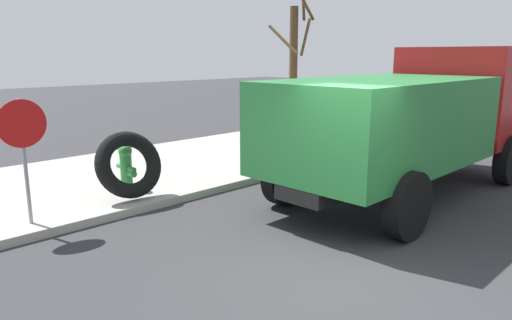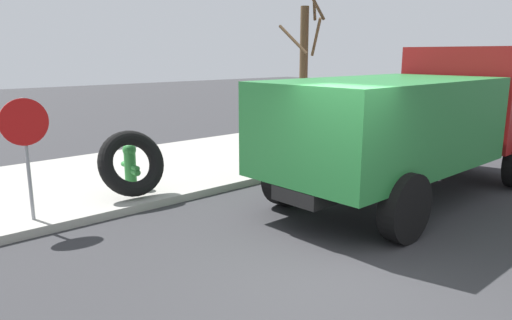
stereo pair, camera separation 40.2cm
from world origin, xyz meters
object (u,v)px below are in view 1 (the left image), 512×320
Objects in this scene: stop_sign at (23,139)px; dump_truck_green at (413,116)px; fire_hydrant at (126,165)px; loose_tire at (129,165)px; bare_tree at (294,69)px.

dump_truck_green reaches higher than stop_sign.
loose_tire is at bearing -114.72° from fire_hydrant.
stop_sign is (-1.88, -0.12, 0.74)m from loose_tire.
fire_hydrant is at bearing 18.30° from stop_sign.
bare_tree is at bearing 67.22° from dump_truck_green.
fire_hydrant is at bearing -169.53° from bare_tree.
dump_truck_green is at bearing -35.26° from loose_tire.
bare_tree is (6.79, 1.79, 1.61)m from loose_tire.
stop_sign is at bearing -167.54° from bare_tree.
fire_hydrant is 0.46× the size of stop_sign.
loose_tire is 2.02m from stop_sign.
bare_tree reaches higher than fire_hydrant.
stop_sign reaches higher than fire_hydrant.
bare_tree reaches higher than dump_truck_green.
bare_tree is (6.52, 1.20, 1.76)m from fire_hydrant.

